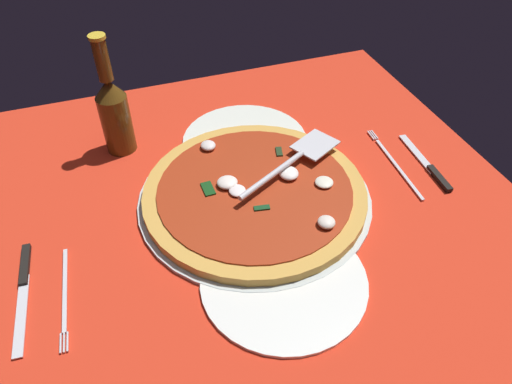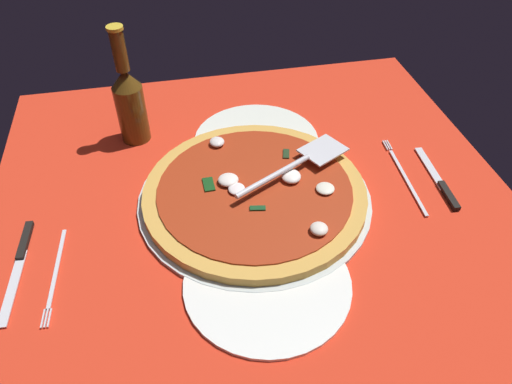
{
  "view_description": "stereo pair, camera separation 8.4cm",
  "coord_description": "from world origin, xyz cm",
  "px_view_note": "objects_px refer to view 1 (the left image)",
  "views": [
    {
      "loc": [
        57.08,
        -20.34,
        59.12
      ],
      "look_at": [
        -1.27,
        0.23,
        2.08
      ],
      "focal_mm": 34.08,
      "sensor_mm": 36.0,
      "label": 1
    },
    {
      "loc": [
        59.33,
        -12.24,
        59.12
      ],
      "look_at": [
        -1.27,
        0.23,
        2.08
      ],
      "focal_mm": 34.08,
      "sensor_mm": 36.0,
      "label": 2
    }
  ],
  "objects_px": {
    "pizza_server": "(293,160)",
    "place_setting_near": "(44,293)",
    "dinner_plate_left": "(245,141)",
    "pizza": "(256,192)",
    "beer_bottle": "(114,111)",
    "dinner_plate_right": "(284,281)",
    "place_setting_far": "(411,166)"
  },
  "relations": [
    {
      "from": "place_setting_near",
      "to": "place_setting_far",
      "type": "bearing_deg",
      "value": 100.11
    },
    {
      "from": "place_setting_far",
      "to": "beer_bottle",
      "type": "height_order",
      "value": "beer_bottle"
    },
    {
      "from": "pizza",
      "to": "beer_bottle",
      "type": "distance_m",
      "value": 0.31
    },
    {
      "from": "dinner_plate_right",
      "to": "place_setting_near",
      "type": "relative_size",
      "value": 1.19
    },
    {
      "from": "dinner_plate_right",
      "to": "place_setting_far",
      "type": "bearing_deg",
      "value": 117.34
    },
    {
      "from": "pizza_server",
      "to": "place_setting_far",
      "type": "distance_m",
      "value": 0.24
    },
    {
      "from": "dinner_plate_right",
      "to": "beer_bottle",
      "type": "relative_size",
      "value": 1.04
    },
    {
      "from": "pizza_server",
      "to": "place_setting_near",
      "type": "relative_size",
      "value": 1.1
    },
    {
      "from": "dinner_plate_right",
      "to": "place_setting_near",
      "type": "xyz_separation_m",
      "value": [
        -0.1,
        -0.34,
        -0.0
      ]
    },
    {
      "from": "dinner_plate_left",
      "to": "place_setting_far",
      "type": "height_order",
      "value": "place_setting_far"
    },
    {
      "from": "dinner_plate_left",
      "to": "place_setting_far",
      "type": "distance_m",
      "value": 0.33
    },
    {
      "from": "dinner_plate_right",
      "to": "place_setting_far",
      "type": "relative_size",
      "value": 1.13
    },
    {
      "from": "dinner_plate_left",
      "to": "pizza",
      "type": "distance_m",
      "value": 0.17
    },
    {
      "from": "pizza_server",
      "to": "beer_bottle",
      "type": "height_order",
      "value": "beer_bottle"
    },
    {
      "from": "pizza",
      "to": "pizza_server",
      "type": "height_order",
      "value": "pizza_server"
    },
    {
      "from": "dinner_plate_left",
      "to": "beer_bottle",
      "type": "height_order",
      "value": "beer_bottle"
    },
    {
      "from": "dinner_plate_left",
      "to": "beer_bottle",
      "type": "distance_m",
      "value": 0.26
    },
    {
      "from": "pizza_server",
      "to": "place_setting_near",
      "type": "xyz_separation_m",
      "value": [
        0.11,
        -0.44,
        -0.04
      ]
    },
    {
      "from": "pizza_server",
      "to": "dinner_plate_right",
      "type": "bearing_deg",
      "value": -143.65
    },
    {
      "from": "dinner_plate_right",
      "to": "place_setting_far",
      "type": "height_order",
      "value": "place_setting_far"
    },
    {
      "from": "pizza_server",
      "to": "beer_bottle",
      "type": "bearing_deg",
      "value": 116.92
    },
    {
      "from": "dinner_plate_left",
      "to": "pizza",
      "type": "bearing_deg",
      "value": -11.74
    },
    {
      "from": "pizza_server",
      "to": "place_setting_far",
      "type": "bearing_deg",
      "value": -38.54
    },
    {
      "from": "pizza",
      "to": "place_setting_far",
      "type": "height_order",
      "value": "pizza"
    },
    {
      "from": "beer_bottle",
      "to": "pizza",
      "type": "bearing_deg",
      "value": 41.64
    },
    {
      "from": "dinner_plate_left",
      "to": "place_setting_near",
      "type": "height_order",
      "value": "place_setting_near"
    },
    {
      "from": "place_setting_near",
      "to": "beer_bottle",
      "type": "bearing_deg",
      "value": 156.98
    },
    {
      "from": "dinner_plate_left",
      "to": "place_setting_near",
      "type": "relative_size",
      "value": 1.19
    },
    {
      "from": "dinner_plate_left",
      "to": "pizza",
      "type": "height_order",
      "value": "pizza"
    },
    {
      "from": "place_setting_near",
      "to": "beer_bottle",
      "type": "distance_m",
      "value": 0.36
    },
    {
      "from": "dinner_plate_left",
      "to": "pizza_server",
      "type": "xyz_separation_m",
      "value": [
        0.14,
        0.05,
        0.04
      ]
    },
    {
      "from": "pizza",
      "to": "pizza_server",
      "type": "distance_m",
      "value": 0.09
    }
  ]
}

